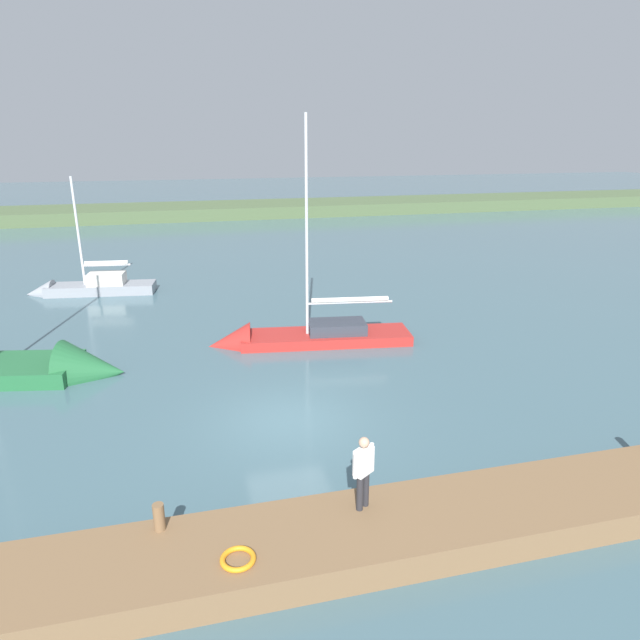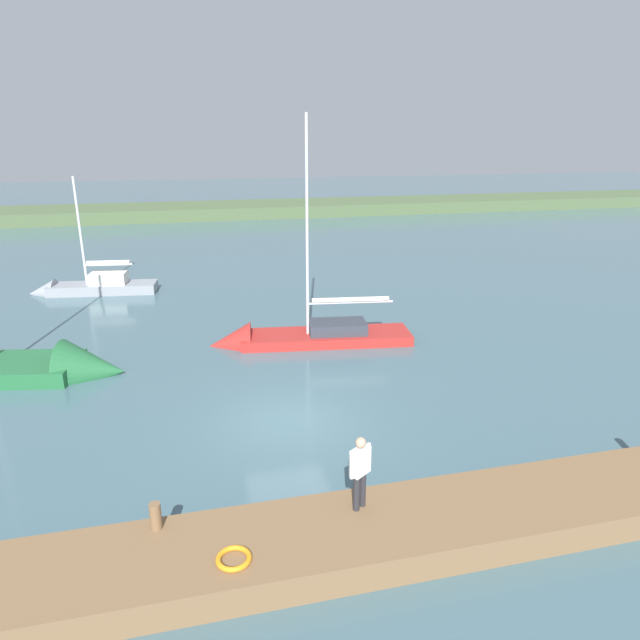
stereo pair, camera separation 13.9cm
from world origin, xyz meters
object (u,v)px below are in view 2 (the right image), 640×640
object	(u,v)px
life_ring_buoy	(234,558)
sailboat_near_dock	(296,341)
sailboat_mid_channel	(89,290)
sailboat_behind_pier	(14,371)
mooring_post_far	(156,516)
person_on_dock	(360,468)

from	to	relation	value
life_ring_buoy	sailboat_near_dock	size ratio (longest dim) A/B	0.07
sailboat_mid_channel	sailboat_behind_pier	bearing A→B (deg)	92.00
life_ring_buoy	sailboat_near_dock	world-z (taller)	sailboat_near_dock
mooring_post_far	sailboat_behind_pier	xyz separation A→B (m)	(5.18, -10.29, -0.71)
person_on_dock	sailboat_near_dock	bearing A→B (deg)	140.92
sailboat_mid_channel	sailboat_near_dock	distance (m)	13.67
mooring_post_far	sailboat_mid_channel	bearing A→B (deg)	-78.83
sailboat_mid_channel	mooring_post_far	bearing A→B (deg)	108.27
sailboat_mid_channel	person_on_dock	distance (m)	23.15
sailboat_near_dock	sailboat_mid_channel	bearing A→B (deg)	-39.89
person_on_dock	mooring_post_far	bearing A→B (deg)	-128.75
sailboat_behind_pier	sailboat_near_dock	distance (m)	10.26
sailboat_behind_pier	person_on_dock	distance (m)	14.14
sailboat_behind_pier	life_ring_buoy	bearing A→B (deg)	-49.60
mooring_post_far	sailboat_behind_pier	world-z (taller)	sailboat_behind_pier
sailboat_mid_channel	person_on_dock	world-z (taller)	sailboat_mid_channel
sailboat_behind_pier	person_on_dock	bearing A→B (deg)	-38.14
mooring_post_far	sailboat_mid_channel	distance (m)	21.68
life_ring_buoy	sailboat_mid_channel	world-z (taller)	sailboat_mid_channel
mooring_post_far	person_on_dock	xyz separation A→B (m)	(-4.07, 0.32, 0.66)
sailboat_mid_channel	person_on_dock	size ratio (longest dim) A/B	4.13
sailboat_behind_pier	sailboat_mid_channel	world-z (taller)	sailboat_behind_pier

